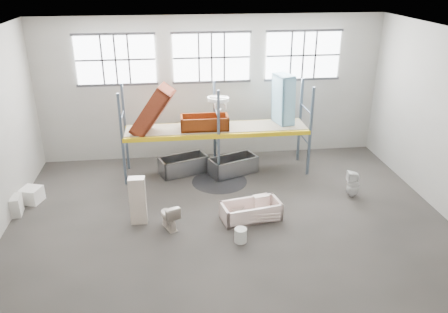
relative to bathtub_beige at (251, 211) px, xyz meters
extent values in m
cube|color=#4D4742|center=(-0.61, -0.32, -0.29)|extent=(12.00, 10.00, 0.10)
cube|color=silver|center=(-0.61, -0.32, 4.81)|extent=(12.00, 10.00, 0.10)
cube|color=#A4A197|center=(-0.61, 4.73, 2.26)|extent=(12.00, 0.10, 5.00)
cube|color=#A09E95|center=(-0.61, -5.37, 2.26)|extent=(12.00, 0.10, 5.00)
cube|color=white|center=(-3.81, 4.62, 3.36)|extent=(2.60, 0.04, 1.60)
cube|color=white|center=(-0.61, 4.62, 3.36)|extent=(2.60, 0.04, 1.60)
cube|color=white|center=(2.59, 4.62, 3.36)|extent=(2.60, 0.04, 1.60)
cube|color=slate|center=(-3.61, 2.58, 1.26)|extent=(0.08, 0.08, 3.00)
cube|color=slate|center=(-3.61, 3.78, 1.26)|extent=(0.08, 0.08, 3.00)
cube|color=slate|center=(-0.61, 2.58, 1.26)|extent=(0.08, 0.08, 3.00)
cube|color=slate|center=(-0.61, 3.78, 1.26)|extent=(0.08, 0.08, 3.00)
cube|color=slate|center=(2.39, 2.58, 1.26)|extent=(0.08, 0.08, 3.00)
cube|color=slate|center=(2.39, 3.78, 1.26)|extent=(0.08, 0.08, 3.00)
cube|color=yellow|center=(-0.61, 2.58, 1.26)|extent=(6.00, 0.10, 0.14)
cube|color=yellow|center=(-0.61, 3.78, 1.26)|extent=(6.00, 0.10, 0.14)
cube|color=gray|center=(-0.61, 3.18, 1.34)|extent=(5.90, 1.10, 0.03)
cylinder|color=black|center=(-0.61, 2.38, -0.24)|extent=(1.80, 1.80, 0.00)
cube|color=beige|center=(0.35, 0.38, 0.04)|extent=(0.48, 0.30, 0.42)
imported|color=beige|center=(-0.36, 0.30, -0.08)|extent=(0.53, 0.53, 0.16)
imported|color=beige|center=(-2.26, -0.22, 0.12)|extent=(0.67, 0.82, 0.73)
cube|color=beige|center=(-3.07, 0.17, 0.43)|extent=(0.44, 0.30, 1.35)
imported|color=white|center=(3.29, 0.90, 0.17)|extent=(0.42, 0.41, 0.82)
imported|color=white|center=(-0.57, 2.98, 1.86)|extent=(0.85, 0.76, 0.62)
cylinder|color=silver|center=(-0.46, -1.10, -0.05)|extent=(0.36, 0.36, 0.37)
cube|color=silver|center=(-6.71, 1.02, 0.04)|extent=(0.70, 0.62, 0.55)
cube|color=white|center=(-6.29, 1.73, -0.01)|extent=(0.69, 0.69, 0.45)
camera|label=1|loc=(-2.07, -10.61, 6.28)|focal=35.89mm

